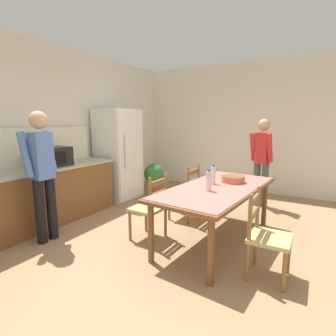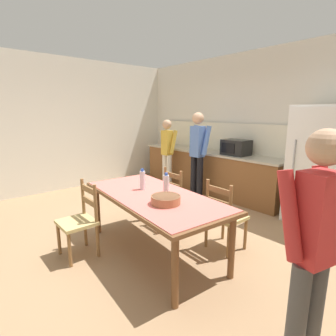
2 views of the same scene
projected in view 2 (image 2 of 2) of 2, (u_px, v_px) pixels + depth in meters
name	position (u px, v px, depth m)	size (l,w,h in m)	color
ground_plane	(157.00, 235.00, 3.75)	(8.32, 8.32, 0.00)	#9E7A56
wall_back	(262.00, 127.00, 5.15)	(6.52, 0.12, 2.90)	silver
wall_left	(66.00, 125.00, 5.87)	(0.12, 5.20, 2.90)	silver
kitchen_counter	(208.00, 171.00, 5.81)	(3.51, 0.66, 0.90)	brown
counter_splashback	(218.00, 136.00, 5.85)	(3.47, 0.03, 0.60)	#EFE8CB
refrigerator	(319.00, 166.00, 4.02)	(0.79, 0.73, 1.84)	white
microwave	(236.00, 147.00, 5.14)	(0.50, 0.39, 0.30)	black
dining_table	(153.00, 200.00, 3.18)	(2.13, 1.12, 0.76)	brown
bottle_near_centre	(142.00, 180.00, 3.34)	(0.07, 0.07, 0.27)	silver
bottle_off_centre	(166.00, 185.00, 3.12)	(0.07, 0.07, 0.27)	silver
serving_bowl	(166.00, 199.00, 2.83)	(0.32, 0.32, 0.09)	#9E6642
chair_side_far_right	(225.00, 216.00, 3.30)	(0.43, 0.41, 0.91)	olive
chair_side_far_left	(179.00, 197.00, 4.03)	(0.43, 0.41, 0.91)	olive
chair_side_near_left	(80.00, 221.00, 3.17)	(0.42, 0.40, 0.91)	olive
person_at_sink	(167.00, 150.00, 5.96)	(0.39, 0.27, 1.57)	silver
person_at_counter	(198.00, 151.00, 5.22)	(0.43, 0.30, 1.73)	black
person_by_table	(312.00, 245.00, 1.62)	(0.34, 0.45, 1.64)	#4C4C4C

